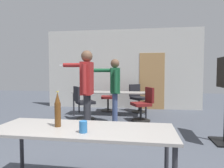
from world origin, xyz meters
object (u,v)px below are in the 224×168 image
(office_chair_far_left, at_px, (138,99))
(office_chair_far_right, at_px, (143,105))
(person_near_casual, at_px, (86,83))
(office_chair_mid_tucked, at_px, (83,104))
(person_center_tall, at_px, (114,85))
(beer_bottle, at_px, (58,110))
(drink_cup, at_px, (83,127))
(office_chair_side_rolled, at_px, (110,98))

(office_chair_far_left, bearing_deg, office_chair_far_right, 59.68)
(person_near_casual, height_order, office_chair_far_left, person_near_casual)
(office_chair_far_left, distance_m, office_chair_mid_tucked, 2.05)
(office_chair_far_left, bearing_deg, office_chair_mid_tucked, 3.57)
(office_chair_far_left, relative_size, office_chair_far_right, 1.00)
(person_center_tall, relative_size, office_chair_far_right, 1.81)
(office_chair_mid_tucked, bearing_deg, beer_bottle, -23.24)
(office_chair_mid_tucked, height_order, drink_cup, office_chair_mid_tucked)
(person_center_tall, height_order, office_chair_far_right, person_center_tall)
(office_chair_far_left, bearing_deg, person_center_tall, 34.02)
(office_chair_mid_tucked, distance_m, beer_bottle, 3.46)
(office_chair_far_left, distance_m, office_chair_far_right, 1.28)
(office_chair_far_right, bearing_deg, office_chair_mid_tucked, 68.16)
(office_chair_far_right, bearing_deg, beer_bottle, 139.13)
(office_chair_far_right, height_order, drink_cup, office_chair_far_right)
(person_center_tall, bearing_deg, person_near_casual, 142.77)
(beer_bottle, bearing_deg, office_chair_far_left, 80.50)
(person_center_tall, bearing_deg, drink_cup, 170.78)
(office_chair_mid_tucked, height_order, beer_bottle, beer_bottle)
(person_near_casual, height_order, office_chair_side_rolled, person_near_casual)
(person_near_casual, bearing_deg, beer_bottle, -175.71)
(beer_bottle, relative_size, drink_cup, 3.37)
(office_chair_far_left, xyz_separation_m, office_chair_mid_tucked, (-1.52, -1.37, 0.01))
(person_center_tall, bearing_deg, office_chair_far_left, -28.96)
(office_chair_far_left, height_order, drink_cup, office_chair_far_left)
(drink_cup, bearing_deg, office_chair_mid_tucked, 107.04)
(office_chair_side_rolled, bearing_deg, beer_bottle, 172.65)
(person_near_casual, xyz_separation_m, office_chair_mid_tucked, (-0.50, 1.37, -0.66))
(person_near_casual, bearing_deg, office_chair_side_rolled, -4.01)
(office_chair_side_rolled, bearing_deg, drink_cup, 176.66)
(office_chair_side_rolled, distance_m, beer_bottle, 4.72)
(office_chair_far_left, relative_size, drink_cup, 7.90)
(drink_cup, bearing_deg, person_center_tall, 92.20)
(office_chair_side_rolled, relative_size, office_chair_far_left, 1.01)
(beer_bottle, bearing_deg, office_chair_side_rolled, 91.99)
(person_center_tall, xyz_separation_m, office_chair_far_left, (0.56, 1.77, -0.58))
(person_center_tall, xyz_separation_m, drink_cup, (0.12, -3.12, -0.23))
(beer_bottle, bearing_deg, person_near_casual, 96.77)
(person_near_casual, relative_size, office_chair_side_rolled, 1.91)
(office_chair_far_right, relative_size, beer_bottle, 2.33)
(person_near_casual, xyz_separation_m, person_center_tall, (0.46, 0.96, -0.09))
(person_near_casual, height_order, office_chair_mid_tucked, person_near_casual)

